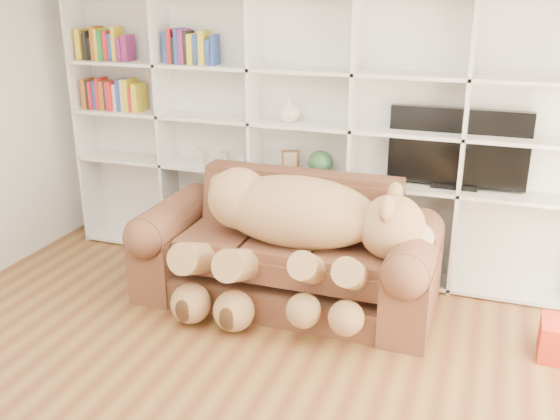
% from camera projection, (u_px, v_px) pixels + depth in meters
% --- Properties ---
extents(floor, '(5.00, 5.00, 0.00)m').
position_uv_depth(floor, '(183.00, 420.00, 3.67)').
color(floor, brown).
rests_on(floor, ground).
extents(wall_back, '(5.00, 0.02, 2.70)m').
position_uv_depth(wall_back, '(310.00, 114.00, 5.43)').
color(wall_back, white).
rests_on(wall_back, floor).
extents(bookshelf, '(4.43, 0.35, 2.40)m').
position_uv_depth(bookshelf, '(279.00, 121.00, 5.40)').
color(bookshelf, white).
rests_on(bookshelf, floor).
extents(sofa, '(2.33, 1.01, 0.98)m').
position_uv_depth(sofa, '(288.00, 256.00, 4.98)').
color(sofa, brown).
rests_on(sofa, floor).
extents(teddy_bear, '(1.85, 0.99, 1.07)m').
position_uv_depth(teddy_bear, '(294.00, 229.00, 4.66)').
color(teddy_bear, tan).
rests_on(teddy_bear, sofa).
extents(throw_pillow, '(0.43, 0.35, 0.40)m').
position_uv_depth(throw_pillow, '(237.00, 206.00, 5.17)').
color(throw_pillow, '#5C0F26').
rests_on(throw_pillow, sofa).
extents(tv, '(1.09, 0.18, 0.64)m').
position_uv_depth(tv, '(458.00, 149.00, 4.96)').
color(tv, black).
rests_on(tv, bookshelf).
extents(picture_frame, '(0.15, 0.08, 0.19)m').
position_uv_depth(picture_frame, '(291.00, 161.00, 5.42)').
color(picture_frame, '#54361C').
rests_on(picture_frame, bookshelf).
extents(green_vase, '(0.22, 0.22, 0.22)m').
position_uv_depth(green_vase, '(320.00, 163.00, 5.33)').
color(green_vase, '#305D35').
rests_on(green_vase, bookshelf).
extents(figurine_tall, '(0.09, 0.09, 0.14)m').
position_uv_depth(figurine_tall, '(200.00, 156.00, 5.70)').
color(figurine_tall, beige).
rests_on(figurine_tall, bookshelf).
extents(figurine_short, '(0.10, 0.10, 0.13)m').
position_uv_depth(figurine_short, '(225.00, 159.00, 5.63)').
color(figurine_short, beige).
rests_on(figurine_short, bookshelf).
extents(snow_globe, '(0.11, 0.11, 0.11)m').
position_uv_depth(snow_globe, '(242.00, 161.00, 5.58)').
color(snow_globe, white).
rests_on(snow_globe, bookshelf).
extents(shelf_vase, '(0.22, 0.22, 0.21)m').
position_uv_depth(shelf_vase, '(289.00, 110.00, 5.27)').
color(shelf_vase, silver).
rests_on(shelf_vase, bookshelf).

